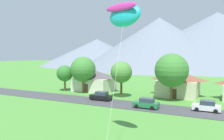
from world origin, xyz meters
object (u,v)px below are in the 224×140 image
tree_center (83,69)px  parked_car_green_west_end (146,103)px  tree_near_right (65,73)px  house_left_center (178,83)px  house_right_center (95,80)px  tree_left_of_center (172,70)px  parked_car_black_mid_west (101,96)px  kite_flyer_with_kite (124,16)px  tree_near_left (121,72)px  parked_car_white_mid_east (207,106)px

tree_center → parked_car_green_west_end: (17.81, -7.97, -4.52)m
tree_near_right → house_left_center: bearing=13.2°
house_right_center → tree_center: (-0.69, -4.11, 2.85)m
tree_center → tree_near_right: bearing=179.6°
tree_left_of_center → tree_center: (-20.07, -0.09, -0.48)m
parked_car_green_west_end → parked_car_black_mid_west: size_ratio=0.99×
tree_center → parked_car_black_mid_west: tree_center is taller
tree_near_right → kite_flyer_with_kite: kite_flyer_with_kite is taller
house_right_center → parked_car_green_west_end: (17.12, -12.08, -1.66)m
tree_left_of_center → parked_car_black_mid_west: (-12.07, -5.85, -5.00)m
tree_near_left → tree_near_right: size_ratio=1.20×
tree_near_left → tree_left_of_center: 10.05m
tree_near_left → house_left_center: bearing=35.0°
house_left_center → tree_near_left: size_ratio=1.19×
tree_near_left → parked_car_green_west_end: tree_near_left is taller
tree_left_of_center → parked_car_black_mid_west: tree_left_of_center is taller
tree_near_left → parked_car_green_west_end: bearing=-41.9°
house_left_center → house_right_center: house_left_center is taller
tree_near_left → parked_car_white_mid_east: tree_near_left is taller
parked_car_green_west_end → parked_car_black_mid_west: 10.05m
parked_car_green_west_end → parked_car_white_mid_east: bearing=14.3°
tree_left_of_center → parked_car_black_mid_west: 14.32m
house_left_center → tree_left_of_center: bearing=-91.6°
tree_left_of_center → tree_near_right: bearing=-179.9°
tree_near_right → parked_car_white_mid_east: 32.85m
parked_car_green_west_end → parked_car_white_mid_east: 9.40m
house_right_center → tree_near_left: 11.08m
tree_center → parked_car_black_mid_west: bearing=-35.8°
parked_car_green_west_end → kite_flyer_with_kite: (2.70, -15.29, 11.99)m
parked_car_black_mid_west → kite_flyer_with_kite: kite_flyer_with_kite is taller
tree_near_left → tree_left_of_center: size_ratio=0.82×
kite_flyer_with_kite → house_right_center: bearing=125.9°
house_left_center → parked_car_black_mid_west: bearing=-136.1°
house_right_center → house_left_center: bearing=5.6°
house_right_center → kite_flyer_with_kite: kite_flyer_with_kite is taller
house_right_center → tree_near_left: (9.43, -5.17, 2.66)m
kite_flyer_with_kite → tree_center: bearing=131.4°
tree_left_of_center → parked_car_green_west_end: tree_left_of_center is taller
tree_near_right → kite_flyer_with_kite: size_ratio=0.44×
parked_car_black_mid_west → parked_car_white_mid_east: (18.91, 0.11, 0.00)m
house_right_center → parked_car_white_mid_east: (26.23, -9.77, -1.66)m
tree_left_of_center → tree_near_right: 25.38m
tree_near_left → kite_flyer_with_kite: size_ratio=0.52×
tree_center → tree_near_right: (-5.26, 0.04, -1.16)m
tree_near_right → parked_car_white_mid_east: tree_near_right is taller
house_left_center → tree_center: 21.29m
parked_car_black_mid_west → kite_flyer_with_kite: 24.63m
tree_near_right → kite_flyer_with_kite: (25.77, -23.30, 8.62)m
tree_left_of_center → tree_near_right: (-25.33, -0.05, -1.64)m
tree_left_of_center → parked_car_black_mid_west: bearing=-154.1°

